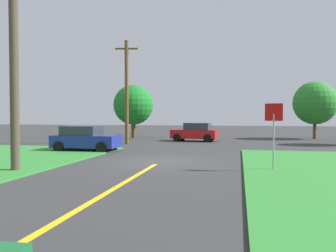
% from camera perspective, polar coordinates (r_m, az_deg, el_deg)
% --- Properties ---
extents(ground_plane, '(120.00, 120.00, 0.00)m').
position_cam_1_polar(ground_plane, '(16.96, -1.33, -5.96)').
color(ground_plane, '#373737').
extents(lane_stripe_center, '(0.20, 14.00, 0.01)m').
position_cam_1_polar(lane_stripe_center, '(9.47, -12.61, -12.20)').
color(lane_stripe_center, yellow).
rests_on(lane_stripe_center, ground).
extents(stop_sign, '(0.70, 0.21, 2.77)m').
position_cam_1_polar(stop_sign, '(14.69, 17.18, 0.35)').
color(stop_sign, '#9EA0A8').
rests_on(stop_sign, ground).
extents(parked_car_near_building, '(4.15, 2.22, 1.62)m').
position_cam_1_polar(parked_car_near_building, '(22.53, -13.60, -2.03)').
color(parked_car_near_building, navy).
rests_on(parked_car_near_building, ground).
extents(car_approaching_junction, '(4.16, 2.36, 1.62)m').
position_cam_1_polar(car_approaching_junction, '(30.37, 4.55, -1.02)').
color(car_approaching_junction, red).
rests_on(car_approaching_junction, ground).
extents(utility_pole_near, '(1.80, 0.37, 8.49)m').
position_cam_1_polar(utility_pole_near, '(15.28, -24.23, 9.31)').
color(utility_pole_near, '#4E4232').
rests_on(utility_pole_near, ground).
extents(utility_pole_mid, '(1.80, 0.41, 8.21)m').
position_cam_1_polar(utility_pole_mid, '(27.51, -6.89, 5.82)').
color(utility_pole_mid, brown).
rests_on(utility_pole_mid, ground).
extents(oak_tree_left, '(4.00, 4.00, 5.34)m').
position_cam_1_polar(oak_tree_left, '(34.63, -5.79, 3.51)').
color(oak_tree_left, brown).
rests_on(oak_tree_left, ground).
extents(pine_tree_center, '(4.15, 4.15, 5.55)m').
position_cam_1_polar(pine_tree_center, '(35.90, 23.25, 3.54)').
color(pine_tree_center, brown).
rests_on(pine_tree_center, ground).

